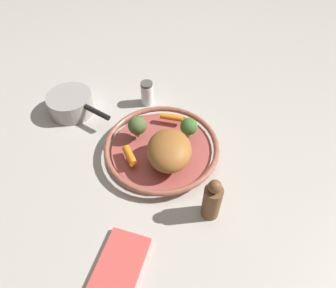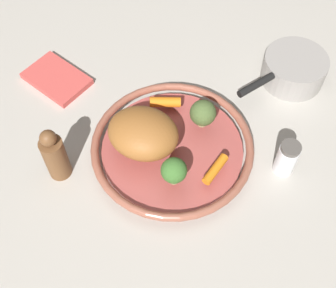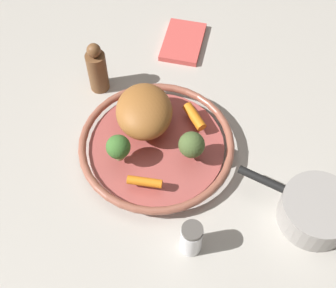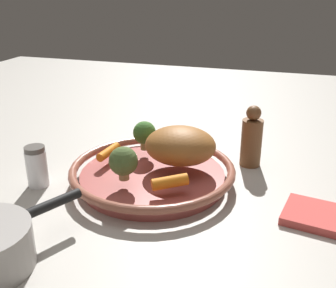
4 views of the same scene
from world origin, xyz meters
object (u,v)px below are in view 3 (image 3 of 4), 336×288
Objects in this scene: serving_bowl at (157,146)px; salt_shaker at (191,238)px; baby_carrot_center at (194,117)px; broccoli_floret_mid at (118,147)px; baby_carrot_near_rim at (145,182)px; pepper_mill at (97,69)px; dish_towel at (183,42)px; saucepan at (315,210)px; broccoli_floret_large at (192,145)px; roast_chicken_piece at (144,111)px.

serving_bowl is 3.97× the size of salt_shaker.
baby_carrot_center is 0.18m from broccoli_floret_mid.
broccoli_floret_mid reaches higher than baby_carrot_near_rim.
pepper_mill reaches higher than dish_towel.
salt_shaker reaches higher than baby_carrot_center.
salt_shaker is at bearing 106.94° from saucepan.
baby_carrot_near_rim is 0.30m from pepper_mill.
salt_shaker is (-0.17, -0.15, -0.03)m from broccoli_floret_mid.
saucepan reaches higher than baby_carrot_near_rim.
saucepan reaches higher than serving_bowl.
serving_bowl is 0.33m from dish_towel.
salt_shaker is (-0.18, -0.00, -0.03)m from broccoli_floret_large.
salt_shaker reaches higher than dish_towel.
serving_bowl is 0.10m from broccoli_floret_mid.
broccoli_floret_large reaches higher than saucepan.
broccoli_floret_mid is at bearing 95.22° from broccoli_floret_large.
pepper_mill is at bearing 18.56° from broccoli_floret_mid.
baby_carrot_center is 0.48× the size of pepper_mill.
broccoli_floret_mid is 0.23m from pepper_mill.
pepper_mill is 0.94× the size of dish_towel.
broccoli_floret_large is at bearing 65.34° from saucepan.
serving_bowl is 2.34× the size of roast_chicken_piece.
broccoli_floret_large is 0.47× the size of pepper_mill.
salt_shaker reaches higher than saucepan.
roast_chicken_piece is at bearing 4.31° from baby_carrot_near_rim.
roast_chicken_piece is 1.70× the size of salt_shaker.
roast_chicken_piece reaches higher than baby_carrot_center.
serving_bowl is 0.23m from pepper_mill.
roast_chicken_piece is 0.29m from dish_towel.
baby_carrot_center is (0.06, -0.08, 0.03)m from serving_bowl.
baby_carrot_center is 0.78× the size of salt_shaker.
pepper_mill is 0.61× the size of saucepan.
baby_carrot_center is 0.45× the size of dish_towel.
salt_shaker is 0.24m from saucepan.
broccoli_floret_large is (-0.08, -0.10, -0.00)m from roast_chicken_piece.
saucepan is (-0.14, -0.31, 0.01)m from serving_bowl.
roast_chicken_piece is at bearing 21.98° from salt_shaker.
broccoli_floret_mid is 0.39m from dish_towel.
saucepan is 1.55× the size of dish_towel.
broccoli_floret_mid reaches higher than serving_bowl.
pepper_mill reaches higher than broccoli_floret_mid.
saucepan is at bearing -96.53° from baby_carrot_near_rim.
broccoli_floret_mid reaches higher than baby_carrot_center.
broccoli_floret_mid is at bearing 162.33° from dish_towel.
broccoli_floret_mid reaches higher than saucepan.
serving_bowl reaches higher than dish_towel.
broccoli_floret_large is 0.76× the size of salt_shaker.
broccoli_floret_mid is at bearing 120.52° from serving_bowl.
saucepan is at bearing -73.06° from salt_shaker.
broccoli_floret_large is 0.30m from pepper_mill.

